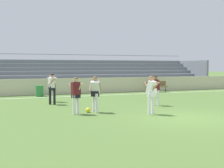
% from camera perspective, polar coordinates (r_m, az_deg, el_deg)
% --- Properties ---
extents(ground_plane, '(160.00, 160.00, 0.00)m').
position_cam_1_polar(ground_plane, '(12.42, 14.36, -6.49)').
color(ground_plane, '#4C6B30').
extents(field_line_sideline, '(44.00, 0.12, 0.01)m').
position_cam_1_polar(field_line_sideline, '(21.43, -1.44, -2.18)').
color(field_line_sideline, white).
rests_on(field_line_sideline, ground).
extents(sideline_wall, '(48.00, 0.16, 1.20)m').
position_cam_1_polar(sideline_wall, '(23.13, -2.96, -0.28)').
color(sideline_wall, beige).
rests_on(sideline_wall, ground).
extents(bleacher_stand, '(21.75, 5.16, 3.26)m').
position_cam_1_polar(bleacher_stand, '(26.43, -4.01, 1.96)').
color(bleacher_stand, '#9EA3AD').
rests_on(bleacher_stand, ground).
extents(bench_centre_sideline, '(1.80, 0.40, 0.90)m').
position_cam_1_polar(bench_centre_sideline, '(24.02, 8.71, -0.30)').
color(bench_centre_sideline, brown).
rests_on(bench_centre_sideline, ground).
extents(trash_bin, '(0.53, 0.53, 0.77)m').
position_cam_1_polar(trash_bin, '(21.09, -13.92, -1.33)').
color(trash_bin, '#2D7F3D').
rests_on(trash_bin, ground).
extents(player_white_dropping_back, '(0.67, 0.50, 1.67)m').
position_cam_1_polar(player_white_dropping_back, '(13.42, -3.30, -1.36)').
color(player_white_dropping_back, white).
rests_on(player_white_dropping_back, ground).
extents(player_dark_wide_left, '(0.49, 0.66, 1.65)m').
position_cam_1_polar(player_dark_wide_left, '(13.01, -7.06, -1.60)').
color(player_dark_wide_left, white).
rests_on(player_dark_wide_left, ground).
extents(player_dark_pressing_high, '(0.68, 0.49, 1.62)m').
position_cam_1_polar(player_dark_pressing_high, '(15.93, 8.46, -0.74)').
color(player_dark_pressing_high, white).
rests_on(player_dark_pressing_high, ground).
extents(player_white_challenging, '(0.50, 0.72, 1.71)m').
position_cam_1_polar(player_white_challenging, '(12.98, 7.62, -1.42)').
color(player_white_challenging, white).
rests_on(player_white_challenging, ground).
extents(player_white_on_ball, '(0.50, 0.67, 1.70)m').
position_cam_1_polar(player_white_on_ball, '(17.77, -11.60, -0.15)').
color(player_white_on_ball, white).
rests_on(player_white_on_ball, ground).
extents(player_white_trailing_run, '(0.54, 0.46, 1.72)m').
position_cam_1_polar(player_white_trailing_run, '(16.51, -11.58, -0.37)').
color(player_white_trailing_run, black).
rests_on(player_white_trailing_run, ground).
extents(soccer_ball, '(0.22, 0.22, 0.22)m').
position_cam_1_polar(soccer_ball, '(13.59, -4.66, -5.06)').
color(soccer_ball, yellow).
rests_on(soccer_ball, ground).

